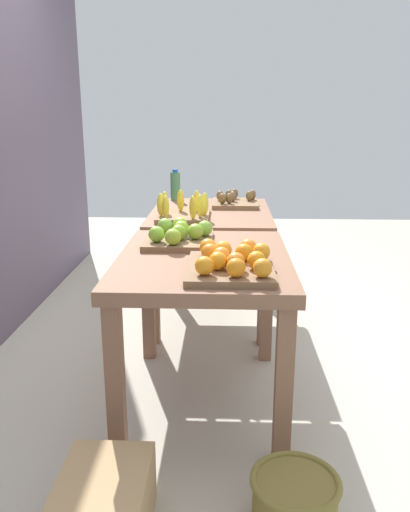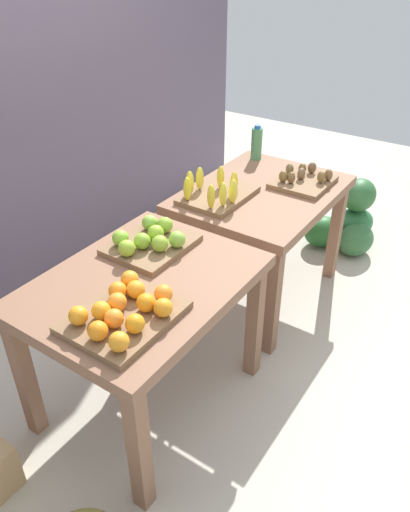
{
  "view_description": "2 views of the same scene",
  "coord_description": "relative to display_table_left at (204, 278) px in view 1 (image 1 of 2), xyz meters",
  "views": [
    {
      "loc": [
        -2.87,
        -0.1,
        1.41
      ],
      "look_at": [
        -0.02,
        0.02,
        0.6
      ],
      "focal_mm": 36.07,
      "sensor_mm": 36.0,
      "label": 1
    },
    {
      "loc": [
        -1.87,
        -1.23,
        2.03
      ],
      "look_at": [
        -0.01,
        0.03,
        0.57
      ],
      "focal_mm": 34.58,
      "sensor_mm": 36.0,
      "label": 2
    }
  ],
  "objects": [
    {
      "name": "apple_bin",
      "position": [
        0.23,
        0.13,
        0.15
      ],
      "size": [
        0.41,
        0.34,
        0.11
      ],
      "color": "brown",
      "rests_on": "display_table_left"
    },
    {
      "name": "cardboard_produce_box",
      "position": [
        -0.89,
        0.3,
        -0.53
      ],
      "size": [
        0.4,
        0.3,
        0.24
      ],
      "primitive_type": "cube",
      "color": "tan",
      "rests_on": "ground_plane"
    },
    {
      "name": "banana_crate",
      "position": [
        0.86,
        0.16,
        0.16
      ],
      "size": [
        0.44,
        0.33,
        0.17
      ],
      "color": "brown",
      "rests_on": "display_table_right"
    },
    {
      "name": "orange_bin",
      "position": [
        -0.25,
        -0.13,
        0.16
      ],
      "size": [
        0.44,
        0.37,
        0.11
      ],
      "color": "brown",
      "rests_on": "display_table_left"
    },
    {
      "name": "watermelon_pile",
      "position": [
        2.08,
        -0.27,
        -0.46
      ],
      "size": [
        0.66,
        0.59,
        0.49
      ],
      "color": "#2C6E3C",
      "rests_on": "ground_plane"
    },
    {
      "name": "wicker_basket",
      "position": [
        -0.81,
        -0.35,
        -0.54
      ],
      "size": [
        0.32,
        0.32,
        0.2
      ],
      "color": "olive",
      "rests_on": "ground_plane"
    },
    {
      "name": "water_bottle",
      "position": [
        1.54,
        0.28,
        0.22
      ],
      "size": [
        0.07,
        0.07,
        0.23
      ],
      "color": "#4C8C59",
      "rests_on": "display_table_right"
    },
    {
      "name": "display_table_left",
      "position": [
        0.0,
        0.0,
        0.0
      ],
      "size": [
        1.04,
        0.8,
        0.76
      ],
      "color": "brown",
      "rests_on": "ground_plane"
    },
    {
      "name": "ground_plane",
      "position": [
        0.56,
        0.0,
        -0.65
      ],
      "size": [
        8.0,
        8.0,
        0.0
      ],
      "primitive_type": "plane",
      "color": "beige"
    },
    {
      "name": "display_table_right",
      "position": [
        1.12,
        0.0,
        0.0
      ],
      "size": [
        1.04,
        0.8,
        0.76
      ],
      "color": "brown",
      "rests_on": "ground_plane"
    },
    {
      "name": "kiwi_bin",
      "position": [
        1.33,
        -0.16,
        0.14
      ],
      "size": [
        0.36,
        0.32,
        0.1
      ],
      "color": "brown",
      "rests_on": "display_table_right"
    }
  ]
}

